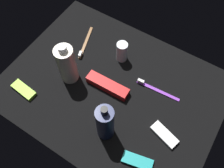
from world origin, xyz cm
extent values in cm
cube|color=black|center=(0.00, 0.00, -0.60)|extent=(84.00, 64.00, 1.20)
cylinder|color=#171E43|center=(-7.77, 16.45, 8.84)|extent=(6.03, 6.03, 17.67)
cylinder|color=black|center=(-7.77, 16.45, 19.07)|extent=(2.20, 2.20, 2.80)
cylinder|color=silver|center=(17.14, 4.72, 8.69)|extent=(7.02, 7.02, 17.38)
cylinder|color=silver|center=(17.14, 4.72, 18.48)|extent=(3.20, 3.20, 2.20)
cylinder|color=silver|center=(4.23, -14.22, 4.64)|extent=(4.54, 4.54, 9.27)
cube|color=purple|center=(-15.99, -8.46, 0.45)|extent=(18.04, 2.39, 0.90)
cube|color=white|center=(-8.51, -7.96, 1.50)|extent=(2.67, 1.27, 1.20)
cube|color=brown|center=(21.97, -12.96, 0.45)|extent=(6.75, 17.48, 0.90)
cube|color=white|center=(19.64, -5.83, 1.50)|extent=(1.85, 2.81, 1.20)
cube|color=red|center=(1.54, 0.83, 1.60)|extent=(17.71, 4.88, 3.20)
cube|color=white|center=(-26.07, 6.42, 0.75)|extent=(11.11, 6.76, 1.50)
cube|color=#8CD133|center=(28.51, 19.72, 0.75)|extent=(10.71, 4.88, 1.50)
cube|color=teal|center=(-22.46, 19.52, 0.75)|extent=(11.03, 6.22, 1.50)
camera|label=1|loc=(-24.26, 38.25, 83.62)|focal=38.42mm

